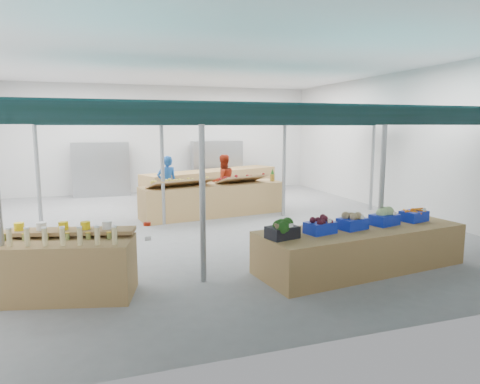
{
  "coord_description": "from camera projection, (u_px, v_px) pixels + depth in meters",
  "views": [
    {
      "loc": [
        -2.61,
        -10.78,
        2.6
      ],
      "look_at": [
        0.45,
        -1.6,
        1.11
      ],
      "focal_mm": 32.0,
      "sensor_mm": 36.0,
      "label": 1
    }
  ],
  "objects": [
    {
      "name": "floor",
      "position": [
        205.0,
        226.0,
        11.32
      ],
      "size": [
        13.0,
        13.0,
        0.0
      ],
      "primitive_type": "plane",
      "color": "slate",
      "rests_on": "ground"
    },
    {
      "name": "far_counter",
      "position": [
        213.0,
        184.0,
        15.93
      ],
      "size": [
        5.53,
        3.21,
        1.0
      ],
      "primitive_type": "cube",
      "rotation": [
        0.0,
        0.0,
        0.41
      ],
      "color": "olive",
      "rests_on": "floor"
    },
    {
      "name": "back_shelving_right",
      "position": [
        217.0,
        166.0,
        17.42
      ],
      "size": [
        2.0,
        0.5,
        2.0
      ],
      "primitive_type": "cube",
      "color": "#B23F33",
      "rests_on": "floor"
    },
    {
      "name": "crate_stack",
      "position": [
        427.0,
        243.0,
        8.49
      ],
      "size": [
        0.55,
        0.42,
        0.6
      ],
      "primitive_type": "cube",
      "rotation": [
        0.0,
        0.0,
        0.14
      ],
      "color": "#1028B6",
      "rests_on": "floor"
    },
    {
      "name": "crate_broccoli",
      "position": [
        282.0,
        229.0,
        7.06
      ],
      "size": [
        0.57,
        0.47,
        0.35
      ],
      "rotation": [
        0.0,
        0.0,
        0.26
      ],
      "color": "black",
      "rests_on": "veg_counter"
    },
    {
      "name": "hall",
      "position": [
        192.0,
        125.0,
        12.27
      ],
      "size": [
        13.0,
        13.0,
        13.0
      ],
      "color": "silver",
      "rests_on": "ground"
    },
    {
      "name": "bottle_shelf",
      "position": [
        66.0,
        266.0,
        6.55
      ],
      "size": [
        2.18,
        1.6,
        1.17
      ],
      "rotation": [
        0.0,
        0.0,
        -0.25
      ],
      "color": "olive",
      "rests_on": "floor"
    },
    {
      "name": "vendor_right",
      "position": [
        223.0,
        181.0,
        13.75
      ],
      "size": [
        0.92,
        0.77,
        1.72
      ],
      "primitive_type": "imported",
      "rotation": [
        0.0,
        0.0,
        3.29
      ],
      "color": "#A22914",
      "rests_on": "floor"
    },
    {
      "name": "pole_ribbon",
      "position": [
        147.0,
        225.0,
        6.64
      ],
      "size": [
        0.12,
        0.12,
        0.28
      ],
      "color": "red",
      "rests_on": "pole_grid"
    },
    {
      "name": "vendor_left",
      "position": [
        167.0,
        184.0,
        13.19
      ],
      "size": [
        0.68,
        0.5,
        1.72
      ],
      "primitive_type": "imported",
      "rotation": [
        0.0,
        0.0,
        3.29
      ],
      "color": "#184DA1",
      "rests_on": "floor"
    },
    {
      "name": "apple_heap_yellow",
      "position": [
        182.0,
        181.0,
        11.95
      ],
      "size": [
        2.02,
        1.23,
        0.27
      ],
      "rotation": [
        0.0,
        0.0,
        0.3
      ],
      "color": "#997247",
      "rests_on": "fruit_counter"
    },
    {
      "name": "crate_carrots",
      "position": [
        414.0,
        215.0,
        8.37
      ],
      "size": [
        0.57,
        0.47,
        0.29
      ],
      "rotation": [
        0.0,
        0.0,
        0.26
      ],
      "color": "#1028B6",
      "rests_on": "veg_counter"
    },
    {
      "name": "apple_heap_red",
      "position": [
        242.0,
        178.0,
        12.8
      ],
      "size": [
        1.64,
        1.11,
        0.27
      ],
      "rotation": [
        0.0,
        0.0,
        0.3
      ],
      "color": "#997247",
      "rests_on": "fruit_counter"
    },
    {
      "name": "awnings",
      "position": [
        255.0,
        118.0,
        9.49
      ],
      "size": [
        9.5,
        7.08,
        0.3
      ],
      "color": "black",
      "rests_on": "pole_grid"
    },
    {
      "name": "crate_beets",
      "position": [
        320.0,
        226.0,
        7.4
      ],
      "size": [
        0.57,
        0.47,
        0.29
      ],
      "rotation": [
        0.0,
        0.0,
        0.26
      ],
      "color": "#1028B6",
      "rests_on": "veg_counter"
    },
    {
      "name": "crate_cabbage",
      "position": [
        385.0,
        217.0,
        8.03
      ],
      "size": [
        0.57,
        0.47,
        0.35
      ],
      "rotation": [
        0.0,
        0.0,
        0.26
      ],
      "color": "#1028B6",
      "rests_on": "veg_counter"
    },
    {
      "name": "crate_celeriac",
      "position": [
        353.0,
        221.0,
        7.7
      ],
      "size": [
        0.57,
        0.47,
        0.31
      ],
      "rotation": [
        0.0,
        0.0,
        0.26
      ],
      "color": "#1028B6",
      "rests_on": "veg_counter"
    },
    {
      "name": "pole_grid",
      "position": [
        255.0,
        162.0,
        9.64
      ],
      "size": [
        10.0,
        4.6,
        3.0
      ],
      "color": "gray",
      "rests_on": "floor"
    },
    {
      "name": "sparrow",
      "position": [
        278.0,
        226.0,
        6.85
      ],
      "size": [
        0.12,
        0.09,
        0.11
      ],
      "rotation": [
        0.0,
        0.0,
        0.26
      ],
      "color": "brown",
      "rests_on": "crate_broccoli"
    },
    {
      "name": "veg_counter",
      "position": [
        361.0,
        248.0,
        7.87
      ],
      "size": [
        4.08,
        1.81,
        0.77
      ],
      "primitive_type": "cube",
      "rotation": [
        0.0,
        0.0,
        0.13
      ],
      "color": "olive",
      "rests_on": "floor"
    },
    {
      "name": "back_shelving_left",
      "position": [
        101.0,
        170.0,
        16.01
      ],
      "size": [
        2.0,
        0.5,
        2.0
      ],
      "primitive_type": "cube",
      "color": "#B23F33",
      "rests_on": "floor"
    },
    {
      "name": "fruit_counter",
      "position": [
        214.0,
        200.0,
        12.59
      ],
      "size": [
        4.4,
        1.65,
        0.92
      ],
      "primitive_type": "cube",
      "rotation": [
        0.0,
        0.0,
        0.15
      ],
      "color": "olive",
      "rests_on": "floor"
    },
    {
      "name": "pineapple",
      "position": [
        272.0,
        175.0,
        13.28
      ],
      "size": [
        0.14,
        0.14,
        0.39
      ],
      "rotation": [
        0.0,
        0.0,
        0.3
      ],
      "color": "#8C6019",
      "rests_on": "fruit_counter"
    }
  ]
}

